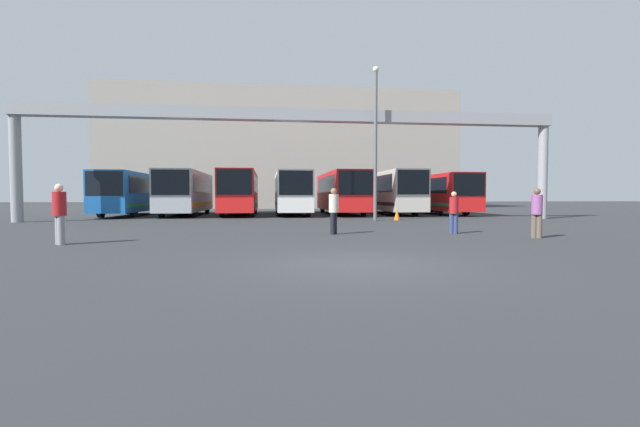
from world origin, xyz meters
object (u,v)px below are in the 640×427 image
object	(u,v)px
bus_slot_2	(240,190)
pedestrian_near_center	(334,210)
traffic_cone	(397,214)
pedestrian_near_left	(60,212)
bus_slot_4	(341,191)
pedestrian_mid_right	(454,211)
lamp_post	(376,138)
bus_slot_6	(435,192)
bus_slot_0	(131,191)
bus_slot_5	(389,190)
bus_slot_3	(291,191)
pedestrian_mid_left	(537,212)
bus_slot_1	(186,191)

from	to	relation	value
bus_slot_2	pedestrian_near_center	distance (m)	18.16
traffic_cone	pedestrian_near_left	bearing A→B (deg)	-140.51
bus_slot_2	pedestrian_near_left	distance (m)	20.38
bus_slot_4	pedestrian_near_left	bearing A→B (deg)	-120.73
pedestrian_mid_right	lamp_post	size ratio (longest dim) A/B	0.18
pedestrian_mid_right	bus_slot_6	bearing A→B (deg)	-81.80
bus_slot_0	pedestrian_mid_right	distance (m)	24.42
bus_slot_5	pedestrian_near_left	bearing A→B (deg)	-128.07
bus_slot_5	lamp_post	bearing A→B (deg)	-110.60
bus_slot_3	bus_slot_6	size ratio (longest dim) A/B	0.96
bus_slot_0	bus_slot_4	distance (m)	15.87
bus_slot_2	traffic_cone	distance (m)	13.13
pedestrian_near_center	pedestrian_mid_left	bearing A→B (deg)	-75.67
pedestrian_near_left	lamp_post	world-z (taller)	lamp_post
bus_slot_1	bus_slot_3	bearing A→B (deg)	4.08
bus_slot_6	pedestrian_near_left	xyz separation A→B (m)	(-19.86, -20.40, -0.83)
pedestrian_mid_left	lamp_post	bearing A→B (deg)	-35.54
bus_slot_4	pedestrian_near_center	distance (m)	17.98
bus_slot_0	pedestrian_mid_right	world-z (taller)	bus_slot_0
bus_slot_1	bus_slot_6	distance (m)	19.84
pedestrian_mid_left	traffic_cone	xyz separation A→B (m)	(-1.48, 11.27, -0.56)
bus_slot_0	bus_slot_3	world-z (taller)	bus_slot_3
lamp_post	bus_slot_3	bearing A→B (deg)	115.83
pedestrian_mid_left	traffic_cone	distance (m)	11.38
bus_slot_0	lamp_post	xyz separation A→B (m)	(16.33, -8.49, 3.07)
bus_slot_1	pedestrian_near_center	bearing A→B (deg)	-63.44
bus_slot_0	bus_slot_1	size ratio (longest dim) A/B	0.98
bus_slot_2	lamp_post	xyz separation A→B (m)	(8.40, -8.97, 2.97)
pedestrian_mid_left	pedestrian_near_center	world-z (taller)	pedestrian_near_center
bus_slot_6	lamp_post	world-z (taller)	lamp_post
bus_slot_3	bus_slot_4	size ratio (longest dim) A/B	1.02
bus_slot_6	pedestrian_mid_right	xyz separation A→B (m)	(-6.61, -18.24, -0.93)
bus_slot_1	bus_slot_2	bearing A→B (deg)	5.39
bus_slot_5	pedestrian_near_center	distance (m)	19.32
bus_slot_3	pedestrian_mid_left	xyz separation A→B (m)	(7.37, -20.01, -0.94)
bus_slot_5	pedestrian_near_center	bearing A→B (deg)	-112.16
bus_slot_4	bus_slot_5	xyz separation A→B (m)	(3.96, 0.23, 0.03)
bus_slot_4	pedestrian_mid_left	bearing A→B (deg)	-80.29
bus_slot_2	pedestrian_mid_left	xyz separation A→B (m)	(11.34, -19.81, -0.97)
bus_slot_6	pedestrian_near_left	distance (m)	28.48
pedestrian_near_left	bus_slot_4	bearing A→B (deg)	-75.17
bus_slot_5	bus_slot_6	size ratio (longest dim) A/B	0.98
bus_slot_4	bus_slot_5	size ratio (longest dim) A/B	0.96
bus_slot_3	traffic_cone	bearing A→B (deg)	-56.02
bus_slot_3	lamp_post	bearing A→B (deg)	-64.17
bus_slot_2	bus_slot_3	bearing A→B (deg)	2.75
bus_slot_3	bus_slot_5	xyz separation A→B (m)	(7.93, 0.14, 0.05)
bus_slot_2	lamp_post	world-z (taller)	lamp_post
pedestrian_mid_left	pedestrian_near_left	world-z (taller)	pedestrian_near_left
bus_slot_6	pedestrian_near_center	world-z (taller)	bus_slot_6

